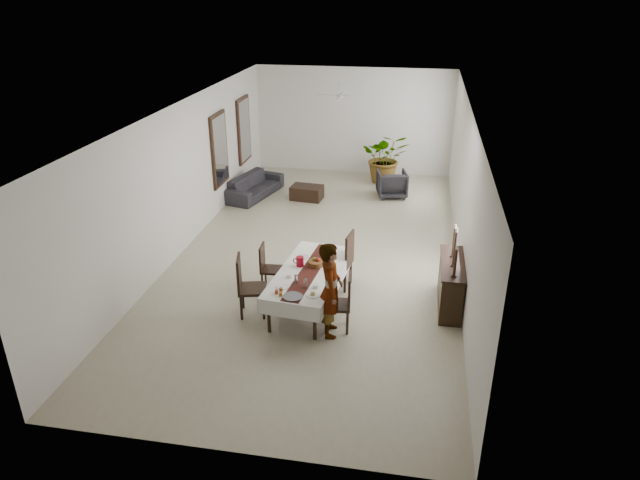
{
  "coord_description": "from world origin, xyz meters",
  "views": [
    {
      "loc": [
        2.03,
        -11.24,
        5.52
      ],
      "look_at": [
        0.32,
        -1.61,
        1.05
      ],
      "focal_mm": 32.0,
      "sensor_mm": 36.0,
      "label": 1
    }
  ],
  "objects_px": {
    "sideboard_body": "(450,285)",
    "sofa": "(255,186)",
    "red_pitcher": "(300,261)",
    "woman": "(331,290)",
    "dining_table_top": "(310,273)"
  },
  "relations": [
    {
      "from": "dining_table_top",
      "to": "woman",
      "type": "xyz_separation_m",
      "value": [
        0.52,
        -0.85,
        0.17
      ]
    },
    {
      "from": "woman",
      "to": "sideboard_body",
      "type": "height_order",
      "value": "woman"
    },
    {
      "from": "sideboard_body",
      "to": "sofa",
      "type": "height_order",
      "value": "sideboard_body"
    },
    {
      "from": "dining_table_top",
      "to": "sofa",
      "type": "xyz_separation_m",
      "value": [
        -2.65,
        5.53,
        -0.38
      ]
    },
    {
      "from": "dining_table_top",
      "to": "sideboard_body",
      "type": "distance_m",
      "value": 2.58
    },
    {
      "from": "red_pitcher",
      "to": "sideboard_body",
      "type": "bearing_deg",
      "value": 5.13
    },
    {
      "from": "red_pitcher",
      "to": "woman",
      "type": "distance_m",
      "value": 1.26
    },
    {
      "from": "woman",
      "to": "sideboard_body",
      "type": "relative_size",
      "value": 1.16
    },
    {
      "from": "red_pitcher",
      "to": "dining_table_top",
      "type": "bearing_deg",
      "value": -36.92
    },
    {
      "from": "red_pitcher",
      "to": "woman",
      "type": "xyz_separation_m",
      "value": [
        0.73,
        -1.02,
        0.04
      ]
    },
    {
      "from": "sideboard_body",
      "to": "sofa",
      "type": "bearing_deg",
      "value": 135.43
    },
    {
      "from": "sofa",
      "to": "red_pitcher",
      "type": "bearing_deg",
      "value": -140.82
    },
    {
      "from": "red_pitcher",
      "to": "woman",
      "type": "height_order",
      "value": "woman"
    },
    {
      "from": "dining_table_top",
      "to": "red_pitcher",
      "type": "xyz_separation_m",
      "value": [
        -0.22,
        0.16,
        0.13
      ]
    },
    {
      "from": "dining_table_top",
      "to": "woman",
      "type": "relative_size",
      "value": 1.32
    }
  ]
}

